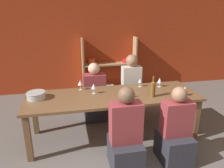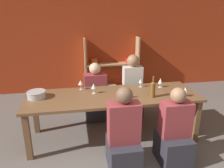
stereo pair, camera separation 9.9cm
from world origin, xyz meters
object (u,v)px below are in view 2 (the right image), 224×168
at_px(wine_glass_white_a, 160,81).
at_px(wine_glass_white_b, 185,90).
at_px(dining_table, 113,99).
at_px(wine_glass_empty_a, 81,83).
at_px(wine_glass_red_b, 141,81).
at_px(person_near_b, 174,136).
at_px(mixing_bowl, 36,94).
at_px(person_far_a, 96,98).
at_px(wine_glass_red_a, 127,91).
at_px(shelf_unit, 111,73).
at_px(person_far_b, 132,93).
at_px(wine_bottle_green, 153,89).
at_px(wine_glass_red_c, 94,86).
at_px(person_near_a, 124,140).

distance_m(wine_glass_white_a, wine_glass_white_b, 0.52).
relative_size(dining_table, wine_glass_empty_a, 16.58).
xyz_separation_m(wine_glass_red_b, person_near_b, (0.16, -1.07, -0.46)).
height_order(mixing_bowl, wine_glass_empty_a, wine_glass_empty_a).
distance_m(wine_glass_white_a, person_far_a, 1.31).
bearing_deg(wine_glass_red_a, person_far_a, 112.18).
xyz_separation_m(mixing_bowl, wine_glass_red_a, (1.36, -0.26, 0.07)).
height_order(mixing_bowl, wine_glass_red_a, wine_glass_red_a).
relative_size(wine_glass_red_a, wine_glass_white_b, 1.19).
relative_size(wine_glass_white_a, person_near_b, 0.15).
bearing_deg(mixing_bowl, wine_glass_white_a, 3.38).
bearing_deg(wine_glass_white_a, dining_table, -166.42).
bearing_deg(wine_glass_white_a, mixing_bowl, -176.62).
height_order(shelf_unit, person_far_b, shelf_unit).
relative_size(mixing_bowl, wine_glass_red_b, 1.89).
distance_m(person_far_a, person_near_b, 1.80).
bearing_deg(person_far_a, person_far_b, 175.58).
bearing_deg(person_far_b, mixing_bowl, 20.28).
relative_size(mixing_bowl, person_far_b, 0.23).
bearing_deg(person_far_b, wine_glass_red_b, 94.02).
distance_m(wine_bottle_green, wine_glass_white_a, 0.50).
relative_size(shelf_unit, wine_glass_red_a, 7.82).
distance_m(dining_table, wine_bottle_green, 0.65).
xyz_separation_m(wine_glass_red_a, wine_glass_empty_a, (-0.67, 0.51, -0.00)).
xyz_separation_m(wine_glass_red_c, person_far_a, (0.09, 0.65, -0.48)).
relative_size(wine_glass_red_b, person_near_b, 0.14).
height_order(shelf_unit, wine_glass_red_c, shelf_unit).
distance_m(dining_table, wine_glass_red_b, 0.64).
relative_size(shelf_unit, person_near_a, 1.20).
height_order(wine_glass_red_c, person_near_b, person_near_b).
distance_m(dining_table, person_far_b, 0.90).
bearing_deg(wine_glass_red_c, wine_glass_red_a, -31.67).
bearing_deg(wine_glass_empty_a, wine_glass_white_a, -5.56).
bearing_deg(wine_glass_white_a, person_far_b, 125.58).
height_order(dining_table, wine_glass_red_c, wine_glass_red_c).
distance_m(wine_glass_red_a, wine_glass_red_c, 0.56).
height_order(wine_glass_white_b, person_far_a, person_far_a).
xyz_separation_m(shelf_unit, wine_glass_white_b, (0.74, -2.48, 0.39)).
height_order(mixing_bowl, wine_glass_white_b, wine_glass_white_b).
bearing_deg(wine_bottle_green, wine_glass_white_b, -7.30).
bearing_deg(wine_glass_empty_a, dining_table, -34.80).
bearing_deg(person_far_a, wine_glass_white_a, 152.57).
bearing_deg(wine_glass_empty_a, person_far_a, 55.96).
relative_size(wine_glass_white_a, person_far_b, 0.13).
relative_size(wine_glass_white_a, person_far_a, 0.15).
bearing_deg(wine_glass_white_b, wine_bottle_green, 172.70).
relative_size(wine_glass_white_a, person_near_a, 0.14).
bearing_deg(shelf_unit, wine_glass_red_a, -94.33).
bearing_deg(wine_glass_red_b, wine_glass_red_c, -168.76).
bearing_deg(wine_glass_red_c, wine_bottle_green, -19.64).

